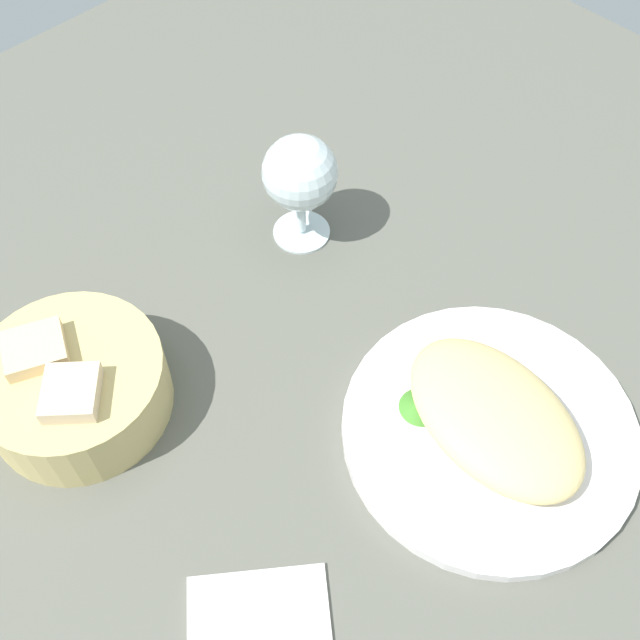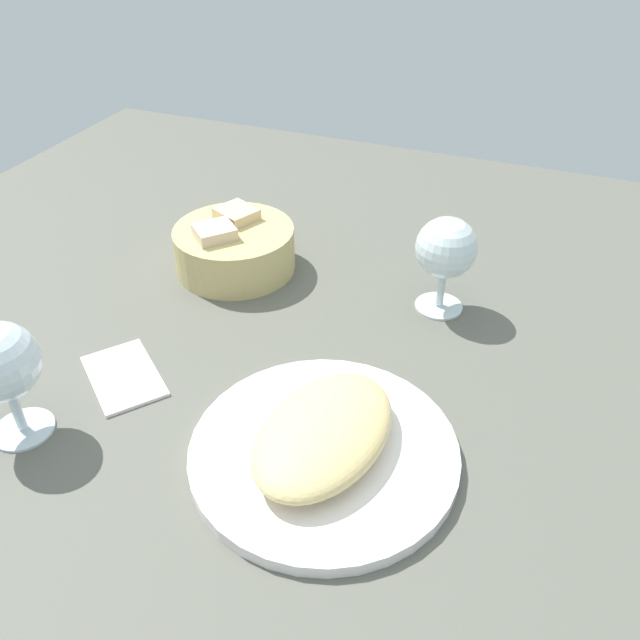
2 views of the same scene
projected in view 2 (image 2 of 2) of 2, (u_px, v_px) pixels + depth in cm
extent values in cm
cube|color=#59594F|center=(284.00, 382.00, 73.84)|extent=(140.00, 140.00, 2.00)
cylinder|color=white|center=(324.00, 452.00, 63.24)|extent=(26.26, 26.26, 1.40)
ellipsoid|color=#DEC37F|center=(324.00, 433.00, 61.66)|extent=(19.41, 13.92, 3.91)
cone|color=#40832B|center=(317.00, 397.00, 67.49)|extent=(3.96, 3.96, 1.33)
cylinder|color=tan|center=(235.00, 249.00, 89.77)|extent=(16.48, 16.48, 6.19)
cube|color=beige|center=(238.00, 226.00, 91.07)|extent=(6.37, 6.63, 5.17)
cube|color=beige|center=(216.00, 243.00, 86.62)|extent=(6.73, 6.69, 5.00)
cylinder|color=silver|center=(439.00, 305.00, 83.82)|extent=(6.10, 6.10, 0.60)
cylinder|color=silver|center=(441.00, 289.00, 82.32)|extent=(1.00, 1.00, 4.42)
sphere|color=silver|center=(446.00, 248.00, 78.74)|extent=(7.61, 7.61, 7.61)
cylinder|color=silver|center=(24.00, 428.00, 66.29)|extent=(6.15, 6.15, 0.60)
cylinder|color=silver|center=(16.00, 410.00, 64.73)|extent=(1.00, 1.00, 4.65)
cube|color=white|center=(123.00, 375.00, 72.79)|extent=(12.33, 12.96, 0.80)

